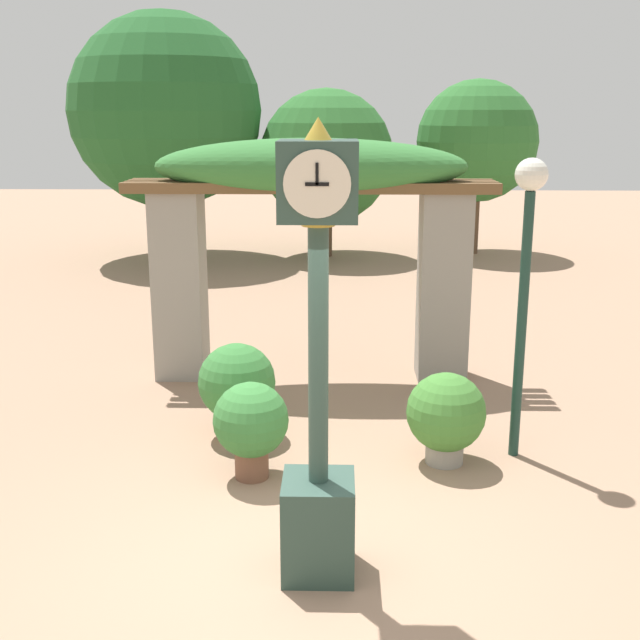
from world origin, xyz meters
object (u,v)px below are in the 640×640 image
potted_plant_far_left (251,423)px  lamp_post (527,249)px  potted_plant_near_left (446,415)px  pedestal_clock (318,385)px  potted_plant_near_right (237,385)px

potted_plant_far_left → lamp_post: lamp_post is taller
lamp_post → potted_plant_near_left: bearing=-164.2°
lamp_post → potted_plant_far_left: bearing=-167.4°
pedestal_clock → potted_plant_near_right: (-0.94, 2.61, -0.93)m
potted_plant_near_left → lamp_post: size_ratio=0.31×
potted_plant_near_left → lamp_post: bearing=15.8°
pedestal_clock → potted_plant_near_left: size_ratio=3.64×
pedestal_clock → lamp_post: (1.94, 2.19, 0.62)m
potted_plant_near_right → lamp_post: 3.30m
pedestal_clock → potted_plant_far_left: size_ratio=3.56×
pedestal_clock → potted_plant_near_right: size_ratio=3.28×
potted_plant_near_left → potted_plant_far_left: bearing=-168.7°
potted_plant_near_left → potted_plant_far_left: 1.93m
pedestal_clock → potted_plant_near_left: bearing=58.7°
pedestal_clock → lamp_post: 2.99m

